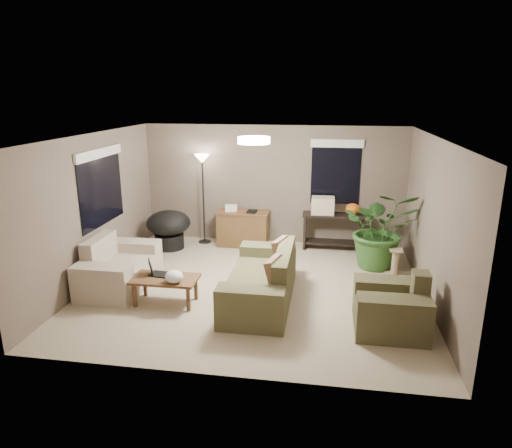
% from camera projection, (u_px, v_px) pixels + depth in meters
% --- Properties ---
extents(room_shell, '(5.50, 5.50, 5.50)m').
position_uv_depth(room_shell, '(254.00, 215.00, 7.29)').
color(room_shell, tan).
rests_on(room_shell, ground).
extents(main_sofa, '(0.95, 2.20, 0.85)m').
position_uv_depth(main_sofa, '(263.00, 282.00, 7.11)').
color(main_sofa, '#4A462C').
rests_on(main_sofa, ground).
extents(throw_pillows, '(0.35, 1.39, 0.47)m').
position_uv_depth(throw_pillows, '(280.00, 262.00, 6.97)').
color(throw_pillows, '#8C7251').
rests_on(throw_pillows, main_sofa).
extents(loveseat, '(0.90, 1.60, 0.85)m').
position_uv_depth(loveseat, '(118.00, 269.00, 7.62)').
color(loveseat, beige).
rests_on(loveseat, ground).
extents(armchair, '(0.95, 1.00, 0.85)m').
position_uv_depth(armchair, '(391.00, 309.00, 6.24)').
color(armchair, '#4A462C').
rests_on(armchair, ground).
extents(coffee_table, '(1.00, 0.55, 0.42)m').
position_uv_depth(coffee_table, '(165.00, 282.00, 6.98)').
color(coffee_table, brown).
rests_on(coffee_table, ground).
extents(laptop, '(0.42, 0.28, 0.24)m').
position_uv_depth(laptop, '(157.00, 271.00, 7.07)').
color(laptop, black).
rests_on(laptop, coffee_table).
extents(plastic_bag, '(0.34, 0.32, 0.19)m').
position_uv_depth(plastic_bag, '(174.00, 277.00, 6.76)').
color(plastic_bag, white).
rests_on(plastic_bag, coffee_table).
extents(desk, '(1.10, 0.50, 0.75)m').
position_uv_depth(desk, '(243.00, 228.00, 9.62)').
color(desk, brown).
rests_on(desk, ground).
extents(desk_papers, '(0.69, 0.29, 0.12)m').
position_uv_depth(desk_papers, '(235.00, 209.00, 9.52)').
color(desk_papers, silver).
rests_on(desk_papers, desk).
extents(console_table, '(1.30, 0.40, 0.75)m').
position_uv_depth(console_table, '(334.00, 229.00, 9.39)').
color(console_table, black).
rests_on(console_table, ground).
extents(pumpkin, '(0.33, 0.33, 0.24)m').
position_uv_depth(pumpkin, '(353.00, 209.00, 9.22)').
color(pumpkin, orange).
rests_on(pumpkin, console_table).
extents(cardboard_box, '(0.46, 0.35, 0.34)m').
position_uv_depth(cardboard_box, '(323.00, 205.00, 9.30)').
color(cardboard_box, beige).
rests_on(cardboard_box, console_table).
extents(papasan_chair, '(1.14, 1.14, 0.80)m').
position_uv_depth(papasan_chair, '(169.00, 227.00, 9.44)').
color(papasan_chair, black).
rests_on(papasan_chair, ground).
extents(floor_lamp, '(0.32, 0.32, 1.91)m').
position_uv_depth(floor_lamp, '(202.00, 169.00, 9.50)').
color(floor_lamp, black).
rests_on(floor_lamp, ground).
extents(ceiling_fixture, '(0.50, 0.50, 0.10)m').
position_uv_depth(ceiling_fixture, '(254.00, 140.00, 6.96)').
color(ceiling_fixture, white).
rests_on(ceiling_fixture, room_shell).
extents(houseplant, '(1.33, 1.48, 1.15)m').
position_uv_depth(houseplant, '(380.00, 237.00, 8.39)').
color(houseplant, '#2D5923').
rests_on(houseplant, ground).
extents(cat_scratching_post, '(0.32, 0.32, 0.50)m').
position_uv_depth(cat_scratching_post, '(395.00, 265.00, 8.06)').
color(cat_scratching_post, tan).
rests_on(cat_scratching_post, ground).
extents(window_left, '(0.05, 1.56, 1.33)m').
position_uv_depth(window_left, '(100.00, 175.00, 7.83)').
color(window_left, black).
rests_on(window_left, room_shell).
extents(window_back, '(1.06, 0.05, 1.33)m').
position_uv_depth(window_back, '(336.00, 161.00, 9.30)').
color(window_back, black).
rests_on(window_back, room_shell).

